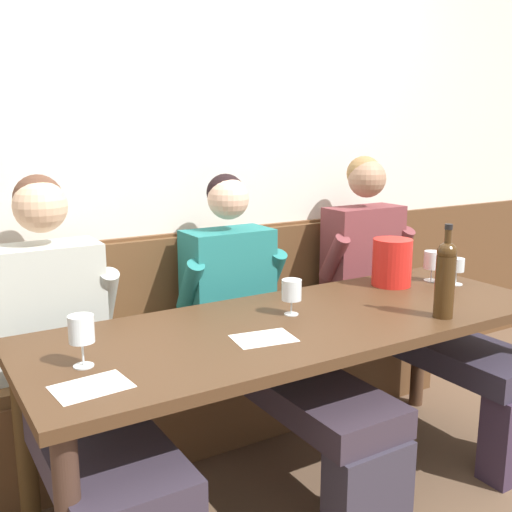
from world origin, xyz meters
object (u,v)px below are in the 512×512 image
(person_left_seat, at_px, (405,296))
(wine_glass_left_end, at_px, (432,261))
(person_center_right_seat, at_px, (265,328))
(wine_glass_by_bottle, at_px, (457,267))
(person_right_seat, at_px, (70,362))
(wine_bottle_clear_water, at_px, (445,277))
(dining_table, at_px, (303,340))
(wine_glass_mid_left, at_px, (81,330))
(ice_bucket, at_px, (392,262))
(wine_glass_center_rear, at_px, (292,291))
(wall_bench, at_px, (225,372))

(person_left_seat, xyz_separation_m, wine_glass_left_end, (0.02, -0.14, 0.21))
(person_center_right_seat, distance_m, wine_glass_by_bottle, 0.95)
(person_right_seat, distance_m, wine_glass_left_end, 1.70)
(person_center_right_seat, height_order, wine_glass_left_end, person_center_right_seat)
(wine_bottle_clear_water, bearing_deg, dining_table, 151.06)
(person_center_right_seat, relative_size, wine_glass_mid_left, 7.65)
(person_left_seat, height_order, wine_bottle_clear_water, person_left_seat)
(wine_bottle_clear_water, height_order, wine_glass_left_end, wine_bottle_clear_water)
(person_center_right_seat, bearing_deg, ice_bucket, -9.39)
(person_center_right_seat, xyz_separation_m, wine_glass_mid_left, (-0.86, -0.32, 0.24))
(person_center_right_seat, relative_size, wine_glass_left_end, 8.60)
(person_right_seat, bearing_deg, wine_glass_center_rear, -16.66)
(dining_table, xyz_separation_m, person_right_seat, (-0.81, 0.31, -0.03))
(wine_bottle_clear_water, distance_m, wine_glass_left_end, 0.57)
(person_center_right_seat, xyz_separation_m, wine_glass_left_end, (0.85, -0.14, 0.23))
(wall_bench, xyz_separation_m, ice_bucket, (0.64, -0.44, 0.56))
(wall_bench, relative_size, person_center_right_seat, 1.93)
(ice_bucket, bearing_deg, wall_bench, 145.41)
(wine_glass_left_end, distance_m, wine_glass_by_bottle, 0.12)
(ice_bucket, distance_m, wine_glass_left_end, 0.23)
(wine_bottle_clear_water, xyz_separation_m, wine_glass_by_bottle, (0.44, 0.31, -0.07))
(wall_bench, height_order, wine_glass_left_end, wall_bench)
(person_right_seat, distance_m, person_left_seat, 1.66)
(dining_table, xyz_separation_m, wine_glass_by_bottle, (0.91, 0.05, 0.17))
(wine_glass_by_bottle, distance_m, wine_glass_mid_left, 1.76)
(wine_glass_center_rear, relative_size, wine_glass_mid_left, 0.87)
(wine_glass_center_rear, relative_size, wine_glass_by_bottle, 1.13)
(person_left_seat, bearing_deg, wine_bottle_clear_water, -123.67)
(person_right_seat, relative_size, wine_glass_by_bottle, 10.17)
(ice_bucket, bearing_deg, person_left_seat, 27.07)
(dining_table, bearing_deg, wine_glass_mid_left, -178.22)
(wall_bench, xyz_separation_m, wine_glass_mid_left, (-0.85, -0.66, 0.57))
(person_left_seat, distance_m, wine_glass_by_bottle, 0.32)
(wine_glass_center_rear, relative_size, wine_glass_left_end, 0.97)
(person_right_seat, relative_size, person_center_right_seat, 1.02)
(person_left_seat, distance_m, wine_glass_center_rear, 0.91)
(person_left_seat, relative_size, wine_glass_by_bottle, 10.42)
(ice_bucket, xyz_separation_m, wine_glass_center_rear, (-0.65, -0.13, -0.01))
(wine_bottle_clear_water, distance_m, wine_glass_center_rear, 0.59)
(person_left_seat, bearing_deg, dining_table, -160.64)
(wine_glass_left_end, height_order, wine_glass_by_bottle, wine_glass_left_end)
(person_center_right_seat, distance_m, ice_bucket, 0.68)
(person_left_seat, relative_size, wine_glass_left_end, 9.01)
(wall_bench, relative_size, ice_bucket, 11.04)
(person_center_right_seat, relative_size, ice_bucket, 5.71)
(person_left_seat, height_order, wine_glass_mid_left, person_left_seat)
(person_left_seat, relative_size, ice_bucket, 5.98)
(wine_glass_left_end, bearing_deg, person_left_seat, 96.73)
(person_right_seat, distance_m, wine_glass_by_bottle, 1.75)
(wine_glass_left_end, bearing_deg, person_right_seat, 174.74)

